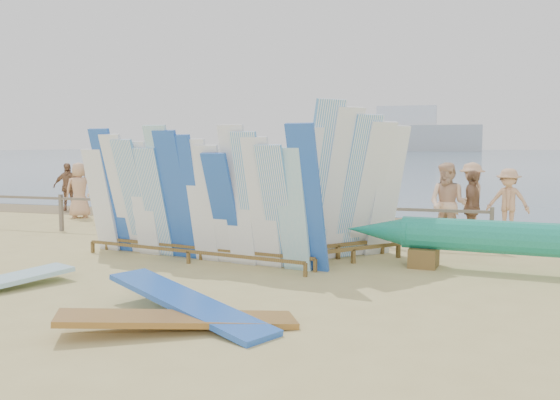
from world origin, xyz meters
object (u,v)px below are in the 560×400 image
(beachgoer_10, at_px, (472,207))
(beachgoer_3, at_px, (201,188))
(main_surfboard_rack, at_px, (194,201))
(outrigger_canoe, at_px, (528,241))
(beachgoer_2, at_px, (99,193))
(vendor_table, at_px, (299,245))
(beachgoer_4, at_px, (181,188))
(beachgoer_11, at_px, (157,186))
(stroller, at_px, (353,219))
(beach_chair_right, at_px, (268,225))
(flat_board_c, at_px, (180,330))
(beachgoer_9, at_px, (472,196))
(beachgoer_8, at_px, (448,204))
(flat_board_d, at_px, (188,317))
(beach_chair_left, at_px, (201,219))
(beachgoer_extra_1, at_px, (67,187))
(beachgoer_6, at_px, (273,195))
(beachgoer_0, at_px, (79,190))
(beachgoer_extra_0, at_px, (508,201))
(beachgoer_5, at_px, (248,190))
(side_surfboard_rack, at_px, (346,191))

(beachgoer_10, distance_m, beachgoer_3, 7.96)
(main_surfboard_rack, relative_size, outrigger_canoe, 0.82)
(beachgoer_3, bearing_deg, beachgoer_2, 153.52)
(vendor_table, xyz_separation_m, beachgoer_4, (-4.68, 4.76, 0.56))
(beachgoer_11, bearing_deg, stroller, -56.62)
(vendor_table, bearing_deg, beach_chair_right, 111.86)
(flat_board_c, height_order, beachgoer_9, beachgoer_9)
(main_surfboard_rack, relative_size, beachgoer_8, 2.87)
(flat_board_d, distance_m, beachgoer_10, 7.53)
(beach_chair_left, bearing_deg, flat_board_c, -79.30)
(beachgoer_extra_1, bearing_deg, beachgoer_6, -30.65)
(beachgoer_0, distance_m, beachgoer_extra_1, 2.12)
(beachgoer_extra_0, xyz_separation_m, beachgoer_11, (-10.10, 1.18, 0.08))
(outrigger_canoe, xyz_separation_m, beachgoer_6, (-5.72, 4.19, 0.27))
(main_surfboard_rack, xyz_separation_m, beachgoer_4, (-2.80, 5.03, -0.18))
(beachgoer_5, bearing_deg, beachgoer_9, 84.45)
(beachgoer_extra_1, bearing_deg, beach_chair_right, -40.26)
(beachgoer_11, height_order, beachgoer_0, beachgoer_11)
(outrigger_canoe, bearing_deg, beachgoer_6, 149.39)
(side_surfboard_rack, bearing_deg, beachgoer_3, 87.51)
(side_surfboard_rack, height_order, stroller, side_surfboard_rack)
(beach_chair_right, xyz_separation_m, beachgoer_0, (-6.30, 1.63, 0.55))
(beachgoer_0, height_order, beachgoer_2, beachgoer_2)
(beachgoer_extra_0, relative_size, beachgoer_extra_1, 1.01)
(beach_chair_right, relative_size, beachgoer_9, 0.52)
(beachgoer_4, bearing_deg, vendor_table, -56.18)
(side_surfboard_rack, distance_m, stroller, 2.54)
(beach_chair_right, bearing_deg, flat_board_c, -82.69)
(main_surfboard_rack, xyz_separation_m, beachgoer_extra_0, (5.66, 5.49, -0.33))
(beachgoer_2, bearing_deg, stroller, 51.73)
(main_surfboard_rack, bearing_deg, beachgoer_extra_0, 54.30)
(beachgoer_3, relative_size, beachgoer_11, 1.01)
(beachgoer_9, height_order, beachgoer_5, beachgoer_9)
(outrigger_canoe, relative_size, beach_chair_left, 7.08)
(flat_board_c, xyz_separation_m, beachgoer_2, (-6.28, 7.68, 0.83))
(beachgoer_9, bearing_deg, beachgoer_0, -72.87)
(outrigger_canoe, bearing_deg, main_surfboard_rack, -168.17)
(outrigger_canoe, bearing_deg, beachgoer_extra_0, 95.58)
(beachgoer_9, height_order, beachgoer_extra_1, beachgoer_9)
(main_surfboard_rack, xyz_separation_m, beachgoer_2, (-4.72, 4.00, -0.28))
(flat_board_d, bearing_deg, stroller, 18.18)
(beachgoer_10, height_order, beachgoer_3, beachgoer_3)
(side_surfboard_rack, bearing_deg, beachgoer_10, 2.22)
(beachgoer_3, xyz_separation_m, beachgoer_extra_0, (8.36, -0.62, -0.08))
(stroller, distance_m, beachgoer_5, 4.94)
(beachgoer_2, bearing_deg, side_surfboard_rack, 34.61)
(side_surfboard_rack, xyz_separation_m, beachgoer_0, (-8.60, 4.08, -0.49))
(beach_chair_right, bearing_deg, beachgoer_0, 162.56)
(beach_chair_left, bearing_deg, beachgoer_0, 153.08)
(beachgoer_0, bearing_deg, beachgoer_8, 143.47)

